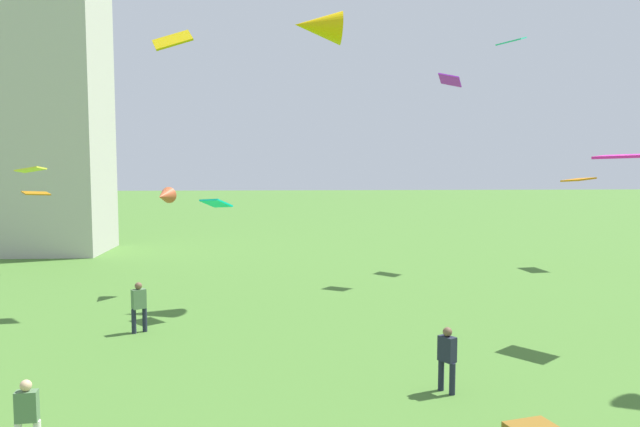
# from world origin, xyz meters

# --- Properties ---
(person_0) EXTENTS (0.48, 0.53, 1.77)m
(person_0) POSITION_xyz_m (2.08, 12.07, 1.00)
(person_0) COLOR #1E2333
(person_0) RESTS_ON ground_plane
(person_1) EXTENTS (0.54, 0.49, 1.82)m
(person_1) POSITION_xyz_m (-7.43, 18.28, 1.03)
(person_1) COLOR #1E2333
(person_1) RESTS_ON ground_plane
(person_2) EXTENTS (0.52, 0.30, 1.68)m
(person_2) POSITION_xyz_m (-7.48, 8.89, 0.95)
(person_2) COLOR silver
(person_2) RESTS_ON ground_plane
(kite_flying_0) EXTENTS (1.80, 1.18, 1.09)m
(kite_flying_0) POSITION_xyz_m (-6.79, 22.42, 11.03)
(kite_flying_0) COLOR #C3A706
(kite_flying_1) EXTENTS (1.21, 1.25, 0.74)m
(kite_flying_1) POSITION_xyz_m (6.07, 27.55, 10.14)
(kite_flying_1) COLOR #A622D9
(kite_flying_2) EXTENTS (1.37, 1.35, 0.44)m
(kite_flying_2) POSITION_xyz_m (-4.92, 20.71, 4.45)
(kite_flying_2) COLOR #05DEB6
(kite_flying_3) EXTENTS (1.46, 1.88, 0.32)m
(kite_flying_3) POSITION_xyz_m (14.47, 30.89, 5.02)
(kite_flying_3) COLOR orange
(kite_flying_4) EXTENTS (1.76, 1.74, 0.50)m
(kite_flying_4) POSITION_xyz_m (10.65, 31.72, 12.88)
(kite_flying_4) COLOR #28B998
(kite_flying_5) EXTENTS (1.96, 2.02, 0.20)m
(kite_flying_5) POSITION_xyz_m (9.08, 16.43, 6.27)
(kite_flying_5) COLOR #EE20A1
(kite_flying_6) EXTENTS (0.89, 0.69, 0.23)m
(kite_flying_6) POSITION_xyz_m (-10.23, 16.34, 5.85)
(kite_flying_6) COLOR yellow
(kite_flying_7) EXTENTS (0.97, 1.21, 0.78)m
(kite_flying_7) POSITION_xyz_m (-7.71, 24.66, 4.51)
(kite_flying_7) COLOR #B9502D
(kite_flying_9) EXTENTS (2.14, 1.52, 1.55)m
(kite_flying_9) POSITION_xyz_m (-0.78, 23.53, 11.88)
(kite_flying_9) COLOR #DBAF05
(kite_flying_10) EXTENTS (1.59, 1.51, 0.26)m
(kite_flying_10) POSITION_xyz_m (-15.75, 30.62, 4.34)
(kite_flying_10) COLOR #BC710F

